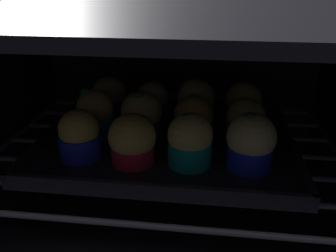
{
  "coord_description": "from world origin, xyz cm",
  "views": [
    {
      "loc": [
        6.46,
        -28.71,
        40.45
      ],
      "look_at": [
        0.0,
        22.92,
        17.26
      ],
      "focal_mm": 37.87,
      "sensor_mm": 36.0,
      "label": 1
    }
  ],
  "objects_px": {
    "muffin_row0_col0": "(80,135)",
    "muffin_row1_col0": "(95,113)",
    "muffin_row1_col1": "(142,116)",
    "muffin_row0_col1": "(132,141)",
    "muffin_row2_col1": "(153,102)",
    "muffin_row1_col3": "(245,122)",
    "muffin_row2_col2": "(196,102)",
    "baking_tray": "(168,140)",
    "muffin_row2_col0": "(109,98)",
    "muffin_row0_col2": "(190,141)",
    "muffin_row1_col2": "(193,120)",
    "muffin_row0_col3": "(251,142)",
    "muffin_row2_col3": "(243,103)"
  },
  "relations": [
    {
      "from": "muffin_row2_col2",
      "to": "muffin_row0_col1",
      "type": "bearing_deg",
      "value": -115.79
    },
    {
      "from": "muffin_row2_col3",
      "to": "muffin_row1_col0",
      "type": "bearing_deg",
      "value": -160.76
    },
    {
      "from": "muffin_row1_col3",
      "to": "muffin_row0_col3",
      "type": "bearing_deg",
      "value": -89.61
    },
    {
      "from": "muffin_row1_col1",
      "to": "muffin_row1_col3",
      "type": "relative_size",
      "value": 1.12
    },
    {
      "from": "muffin_row0_col1",
      "to": "muffin_row1_col2",
      "type": "relative_size",
      "value": 0.95
    },
    {
      "from": "muffin_row2_col0",
      "to": "muffin_row1_col3",
      "type": "bearing_deg",
      "value": -18.31
    },
    {
      "from": "baking_tray",
      "to": "muffin_row0_col0",
      "type": "bearing_deg",
      "value": -146.77
    },
    {
      "from": "muffin_row2_col0",
      "to": "muffin_row2_col3",
      "type": "distance_m",
      "value": 0.24
    },
    {
      "from": "baking_tray",
      "to": "muffin_row0_col0",
      "type": "relative_size",
      "value": 5.46
    },
    {
      "from": "baking_tray",
      "to": "muffin_row0_col0",
      "type": "xyz_separation_m",
      "value": [
        -0.12,
        -0.08,
        0.04
      ]
    },
    {
      "from": "muffin_row2_col0",
      "to": "muffin_row2_col1",
      "type": "bearing_deg",
      "value": -4.27
    },
    {
      "from": "muffin_row2_col0",
      "to": "muffin_row2_col2",
      "type": "relative_size",
      "value": 0.96
    },
    {
      "from": "muffin_row0_col1",
      "to": "muffin_row0_col0",
      "type": "bearing_deg",
      "value": 175.04
    },
    {
      "from": "muffin_row0_col1",
      "to": "muffin_row0_col3",
      "type": "distance_m",
      "value": 0.16
    },
    {
      "from": "muffin_row0_col3",
      "to": "muffin_row0_col0",
      "type": "bearing_deg",
      "value": 179.79
    },
    {
      "from": "muffin_row0_col1",
      "to": "muffin_row1_col2",
      "type": "bearing_deg",
      "value": 45.74
    },
    {
      "from": "muffin_row2_col0",
      "to": "muffin_row0_col2",
      "type": "bearing_deg",
      "value": -45.48
    },
    {
      "from": "muffin_row0_col3",
      "to": "muffin_row1_col2",
      "type": "distance_m",
      "value": 0.11
    },
    {
      "from": "muffin_row0_col3",
      "to": "muffin_row2_col2",
      "type": "height_order",
      "value": "muffin_row0_col3"
    },
    {
      "from": "muffin_row2_col1",
      "to": "muffin_row0_col1",
      "type": "bearing_deg",
      "value": -90.59
    },
    {
      "from": "muffin_row1_col0",
      "to": "muffin_row2_col2",
      "type": "relative_size",
      "value": 1.05
    },
    {
      "from": "muffin_row1_col0",
      "to": "muffin_row0_col3",
      "type": "bearing_deg",
      "value": -17.89
    },
    {
      "from": "muffin_row0_col3",
      "to": "muffin_row1_col0",
      "type": "distance_m",
      "value": 0.25
    },
    {
      "from": "baking_tray",
      "to": "muffin_row1_col1",
      "type": "height_order",
      "value": "muffin_row1_col1"
    },
    {
      "from": "muffin_row0_col1",
      "to": "muffin_row2_col1",
      "type": "height_order",
      "value": "muffin_row0_col1"
    },
    {
      "from": "muffin_row1_col2",
      "to": "muffin_row2_col2",
      "type": "bearing_deg",
      "value": 90.77
    },
    {
      "from": "muffin_row0_col3",
      "to": "muffin_row2_col0",
      "type": "height_order",
      "value": "muffin_row0_col3"
    },
    {
      "from": "muffin_row1_col3",
      "to": "muffin_row2_col3",
      "type": "relative_size",
      "value": 0.97
    },
    {
      "from": "muffin_row0_col1",
      "to": "muffin_row2_col1",
      "type": "bearing_deg",
      "value": 89.41
    },
    {
      "from": "muffin_row0_col2",
      "to": "muffin_row2_col3",
      "type": "relative_size",
      "value": 1.04
    },
    {
      "from": "muffin_row0_col0",
      "to": "muffin_row2_col1",
      "type": "distance_m",
      "value": 0.17
    },
    {
      "from": "muffin_row2_col3",
      "to": "muffin_row2_col1",
      "type": "bearing_deg",
      "value": -177.65
    },
    {
      "from": "muffin_row0_col0",
      "to": "muffin_row2_col1",
      "type": "height_order",
      "value": "muffin_row0_col0"
    },
    {
      "from": "muffin_row1_col0",
      "to": "muffin_row1_col1",
      "type": "relative_size",
      "value": 1.01
    },
    {
      "from": "muffin_row0_col0",
      "to": "muffin_row1_col3",
      "type": "bearing_deg",
      "value": 18.72
    },
    {
      "from": "muffin_row1_col0",
      "to": "muffin_row1_col1",
      "type": "xyz_separation_m",
      "value": [
        0.08,
        -0.0,
        -0.0
      ]
    },
    {
      "from": "muffin_row0_col0",
      "to": "muffin_row1_col0",
      "type": "height_order",
      "value": "muffin_row1_col0"
    },
    {
      "from": "muffin_row1_col2",
      "to": "muffin_row2_col3",
      "type": "bearing_deg",
      "value": 46.18
    },
    {
      "from": "muffin_row0_col1",
      "to": "muffin_row1_col0",
      "type": "height_order",
      "value": "muffin_row1_col0"
    },
    {
      "from": "muffin_row0_col1",
      "to": "muffin_row1_col1",
      "type": "xyz_separation_m",
      "value": [
        -0.0,
        0.08,
        0.0
      ]
    },
    {
      "from": "baking_tray",
      "to": "muffin_row0_col2",
      "type": "height_order",
      "value": "muffin_row0_col2"
    },
    {
      "from": "muffin_row0_col0",
      "to": "muffin_row1_col3",
      "type": "distance_m",
      "value": 0.25
    },
    {
      "from": "baking_tray",
      "to": "muffin_row0_col1",
      "type": "distance_m",
      "value": 0.1
    },
    {
      "from": "muffin_row0_col0",
      "to": "muffin_row1_col0",
      "type": "distance_m",
      "value": 0.08
    },
    {
      "from": "muffin_row1_col0",
      "to": "muffin_row1_col1",
      "type": "distance_m",
      "value": 0.08
    },
    {
      "from": "muffin_row1_col0",
      "to": "muffin_row0_col0",
      "type": "bearing_deg",
      "value": -89.36
    },
    {
      "from": "muffin_row1_col0",
      "to": "muffin_row2_col1",
      "type": "height_order",
      "value": "muffin_row1_col0"
    },
    {
      "from": "muffin_row2_col3",
      "to": "baking_tray",
      "type": "bearing_deg",
      "value": -145.69
    },
    {
      "from": "muffin_row0_col2",
      "to": "muffin_row2_col3",
      "type": "distance_m",
      "value": 0.18
    },
    {
      "from": "muffin_row1_col0",
      "to": "muffin_row2_col0",
      "type": "bearing_deg",
      "value": 90.51
    }
  ]
}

